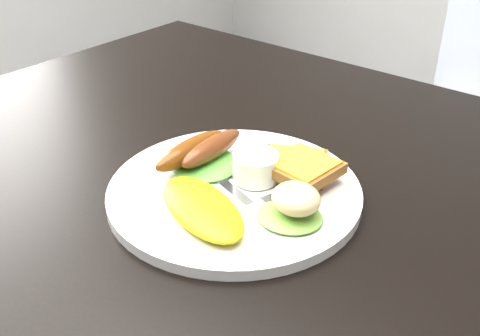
{
  "coord_description": "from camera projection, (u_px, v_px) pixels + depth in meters",
  "views": [
    {
      "loc": [
        0.28,
        -0.46,
        1.1
      ],
      "look_at": [
        -0.06,
        -0.05,
        0.78
      ],
      "focal_mm": 42.0,
      "sensor_mm": 36.0,
      "label": 1
    }
  ],
  "objects": [
    {
      "name": "plate",
      "position": [
        234.0,
        192.0,
        0.63
      ],
      "size": [
        0.28,
        0.28,
        0.01
      ],
      "primitive_type": "cylinder",
      "color": "white",
      "rests_on": "dining_table"
    },
    {
      "name": "omelette",
      "position": [
        202.0,
        208.0,
        0.57
      ],
      "size": [
        0.15,
        0.11,
        0.02
      ],
      "primitive_type": "ellipsoid",
      "rotation": [
        0.0,
        0.0,
        -0.36
      ],
      "color": "yellow",
      "rests_on": "plate"
    },
    {
      "name": "ramekin",
      "position": [
        256.0,
        167.0,
        0.63
      ],
      "size": [
        0.05,
        0.05,
        0.03
      ],
      "primitive_type": "cylinder",
      "rotation": [
        0.0,
        0.0,
        0.03
      ],
      "color": "white",
      "rests_on": "plate"
    },
    {
      "name": "potato_salad",
      "position": [
        296.0,
        199.0,
        0.56
      ],
      "size": [
        0.07,
        0.07,
        0.03
      ],
      "primitive_type": "ellipsoid",
      "rotation": [
        0.0,
        0.0,
        -0.42
      ],
      "color": "beige",
      "rests_on": "lettuce_right"
    },
    {
      "name": "sausage_b",
      "position": [
        212.0,
        148.0,
        0.66
      ],
      "size": [
        0.03,
        0.11,
        0.03
      ],
      "primitive_type": "ellipsoid",
      "rotation": [
        0.0,
        0.0,
        0.05
      ],
      "color": "maroon",
      "rests_on": "lettuce_left"
    },
    {
      "name": "dining_table",
      "position": [
        305.0,
        207.0,
        0.65
      ],
      "size": [
        1.2,
        0.8,
        0.04
      ],
      "primitive_type": "cube",
      "color": "black",
      "rests_on": "ground"
    },
    {
      "name": "toast_b",
      "position": [
        303.0,
        168.0,
        0.62
      ],
      "size": [
        0.08,
        0.08,
        0.01
      ],
      "primitive_type": "cube",
      "rotation": [
        0.0,
        0.0,
        -0.1
      ],
      "color": "olive",
      "rests_on": "toast_a"
    },
    {
      "name": "fork",
      "position": [
        214.0,
        175.0,
        0.64
      ],
      "size": [
        0.14,
        0.05,
        0.0
      ],
      "primitive_type": "cube",
      "rotation": [
        0.0,
        0.0,
        -0.3
      ],
      "color": "#ADAFB7",
      "rests_on": "plate"
    },
    {
      "name": "lettuce_right",
      "position": [
        289.0,
        217.0,
        0.57
      ],
      "size": [
        0.08,
        0.08,
        0.01
      ],
      "primitive_type": "ellipsoid",
      "rotation": [
        0.0,
        0.0,
        0.3
      ],
      "color": "#6A9E34",
      "rests_on": "plate"
    },
    {
      "name": "person",
      "position": [
        408.0,
        86.0,
        1.0
      ],
      "size": [
        0.53,
        0.37,
        1.43
      ],
      "primitive_type": "imported",
      "rotation": [
        0.0,
        0.0,
        3.1
      ],
      "color": "navy",
      "rests_on": "ground"
    },
    {
      "name": "lettuce_left",
      "position": [
        204.0,
        163.0,
        0.66
      ],
      "size": [
        0.11,
        0.11,
        0.01
      ],
      "primitive_type": "ellipsoid",
      "rotation": [
        0.0,
        0.0,
        -0.42
      ],
      "color": "#27961C",
      "rests_on": "plate"
    },
    {
      "name": "sausage_a",
      "position": [
        191.0,
        150.0,
        0.65
      ],
      "size": [
        0.03,
        0.11,
        0.03
      ],
      "primitive_type": "ellipsoid",
      "rotation": [
        0.0,
        0.0,
        0.0
      ],
      "color": "#6B3506",
      "rests_on": "lettuce_left"
    },
    {
      "name": "toast_a",
      "position": [
        294.0,
        166.0,
        0.65
      ],
      "size": [
        0.1,
        0.1,
        0.01
      ],
      "primitive_type": "cube",
      "rotation": [
        0.0,
        0.0,
        0.48
      ],
      "color": "brown",
      "rests_on": "plate"
    }
  ]
}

